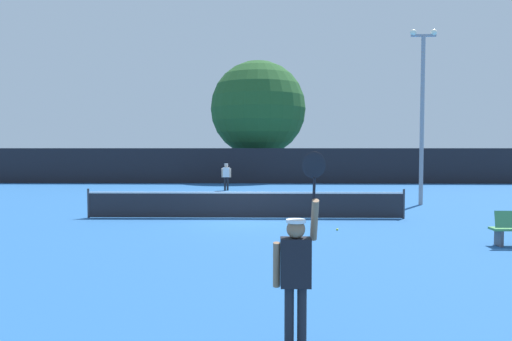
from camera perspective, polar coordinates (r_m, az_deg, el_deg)
name	(u,v)px	position (r m, az deg, el deg)	size (l,w,h in m)	color
ground_plane	(245,218)	(17.24, -1.31, -5.78)	(120.00, 120.00, 0.00)	#235693
tennis_net	(245,204)	(17.17, -1.31, -4.08)	(11.54, 0.08, 1.07)	#232328
perimeter_fence	(254,166)	(33.53, -0.21, 0.57)	(39.27, 0.12, 2.50)	black
player_serving	(297,264)	(6.06, 4.91, -11.21)	(0.67, 0.40, 2.54)	black
player_receiving	(226,174)	(28.12, -3.61, -0.44)	(0.57, 0.23, 1.60)	white
tennis_ball	(337,229)	(14.94, 9.78, -7.02)	(0.07, 0.07, 0.07)	#CCE033
light_pole	(422,105)	(22.37, 19.44, 7.45)	(1.18, 0.28, 7.76)	gray
large_tree	(258,109)	(37.67, 0.26, 7.47)	(7.52, 7.52, 9.38)	brown
parked_car_near	(376,169)	(40.60, 14.27, 0.22)	(2.30, 4.36, 1.69)	red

